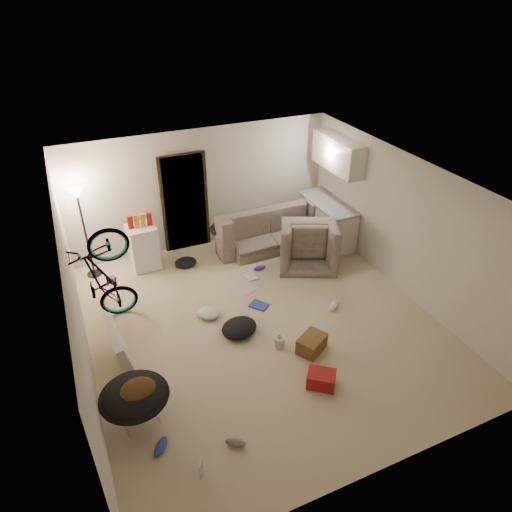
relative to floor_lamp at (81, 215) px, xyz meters
name	(u,v)px	position (x,y,z in m)	size (l,w,h in m)	color
floor	(262,323)	(2.40, -2.65, -1.32)	(5.50, 6.00, 0.02)	beige
ceiling	(263,185)	(2.40, -2.65, 1.20)	(5.50, 6.00, 0.02)	white
wall_back	(202,189)	(2.40, 0.36, -0.06)	(5.50, 0.02, 2.50)	silver
wall_front	(384,405)	(2.40, -5.66, -0.06)	(5.50, 0.02, 2.50)	silver
wall_left	(75,305)	(-0.36, -2.65, -0.06)	(0.02, 6.00, 2.50)	silver
wall_right	(406,226)	(5.16, -2.65, -0.06)	(0.02, 6.00, 2.50)	silver
doorway	(185,203)	(2.00, 0.32, -0.29)	(0.85, 0.10, 2.04)	black
door_trim	(185,203)	(2.00, 0.29, -0.29)	(0.97, 0.04, 2.10)	black
floor_lamp	(81,215)	(0.00, 0.00, 0.00)	(0.28, 0.28, 1.81)	black
kitchen_counter	(326,222)	(4.83, -0.65, -0.87)	(0.60, 1.50, 0.88)	beige
counter_top	(328,203)	(4.83, -0.65, -0.41)	(0.64, 1.54, 0.04)	gray
kitchen_uppers	(338,154)	(4.96, -0.65, 0.64)	(0.38, 1.40, 0.65)	beige
sofa	(265,229)	(3.57, -0.20, -0.97)	(2.30, 0.90, 0.67)	#343C34
armchair	(306,244)	(4.06, -1.16, -0.94)	(1.11, 0.97, 0.72)	#343C34
bicycle	(108,297)	(0.10, -1.55, -0.82)	(0.65, 1.85, 0.97)	black
book_asset	(201,479)	(0.59, -4.91, -1.30)	(0.17, 0.24, 0.02)	maroon
mini_fridge	(143,247)	(0.99, -0.10, -0.86)	(0.52, 0.52, 0.89)	white
snack_box_0	(130,223)	(0.82, -0.10, -0.31)	(0.10, 0.07, 0.30)	maroon
snack_box_1	(137,222)	(0.94, -0.10, -0.31)	(0.10, 0.07, 0.30)	orange
snack_box_2	(143,221)	(1.06, -0.10, -0.31)	(0.10, 0.07, 0.30)	gold
snack_box_3	(149,220)	(1.18, -0.10, -0.31)	(0.10, 0.07, 0.30)	maroon
saucer_chair	(135,401)	(0.10, -3.78, -0.93)	(0.89, 0.89, 0.63)	silver
hoodie	(137,391)	(0.15, -3.81, -0.74)	(0.48, 0.40, 0.22)	#4A2E19
sofa_drape	(223,229)	(2.62, -0.20, -0.77)	(0.56, 0.46, 0.28)	black
tv_box	(120,346)	(0.10, -2.60, -1.00)	(0.11, 0.94, 0.62)	silver
drink_case_a	(312,344)	(2.84, -3.54, -1.18)	(0.45, 0.32, 0.26)	brown
drink_case_b	(321,379)	(2.61, -4.22, -1.19)	(0.40, 0.29, 0.23)	maroon
juicer	(279,341)	(2.41, -3.26, -1.20)	(0.18, 0.18, 0.25)	beige
newspaper	(240,286)	(2.46, -1.51, -1.30)	(0.45, 0.60, 0.01)	beige
book_blue	(259,305)	(2.54, -2.21, -1.29)	(0.23, 0.31, 0.03)	#303AAE
book_white	(250,277)	(2.75, -1.32, -1.29)	(0.22, 0.29, 0.03)	silver
shoe_0	(260,268)	(3.02, -1.16, -1.26)	(0.25, 0.10, 0.09)	#303AAE
shoe_2	(161,447)	(0.26, -4.33, -1.25)	(0.30, 0.12, 0.11)	#303AAE
shoe_3	(236,442)	(1.13, -4.64, -1.26)	(0.26, 0.11, 0.10)	slate
shoe_4	(334,306)	(3.72, -2.79, -1.25)	(0.30, 0.12, 0.11)	white
clothes_lump_a	(239,328)	(1.96, -2.71, -1.21)	(0.61, 0.52, 0.20)	black
clothes_lump_b	(185,262)	(1.73, -0.40, -1.24)	(0.44, 0.38, 0.13)	black
clothes_lump_c	(208,313)	(1.63, -2.10, -1.24)	(0.40, 0.34, 0.12)	silver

